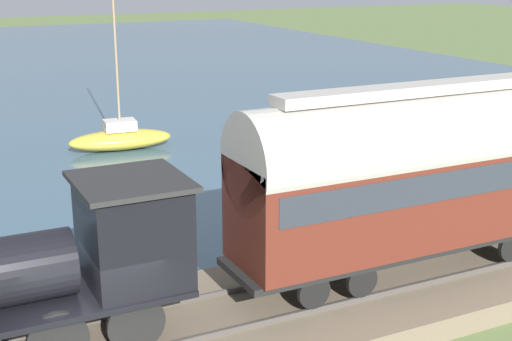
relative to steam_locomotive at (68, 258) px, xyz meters
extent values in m
cube|color=#4C4742|center=(0.83, -0.30, -1.84)|extent=(0.07, 54.88, 0.12)
cylinder|color=black|center=(-0.83, -1.02, -1.22)|extent=(0.12, 1.13, 1.13)
cylinder|color=black|center=(0.83, -1.02, -1.22)|extent=(0.12, 1.13, 1.13)
cylinder|color=black|center=(-0.83, 0.44, -1.22)|extent=(0.12, 1.13, 1.13)
cylinder|color=black|center=(0.83, 0.44, -1.22)|extent=(0.12, 1.13, 1.13)
cube|color=black|center=(0.00, 0.44, -0.76)|extent=(2.16, 5.29, 0.12)
cube|color=black|center=(0.00, -1.28, 0.29)|extent=(2.06, 1.85, 1.98)
cube|color=#282828|center=(0.00, -1.28, 1.33)|extent=(2.26, 2.09, 0.10)
cylinder|color=black|center=(0.83, -11.80, -1.40)|extent=(0.12, 0.76, 0.76)
cylinder|color=black|center=(-0.83, -10.57, -1.40)|extent=(0.12, 0.76, 0.76)
cylinder|color=black|center=(0.83, -10.57, -1.40)|extent=(0.12, 0.76, 0.76)
cylinder|color=black|center=(-0.83, -6.15, -1.40)|extent=(0.12, 0.76, 0.76)
cylinder|color=black|center=(0.83, -6.15, -1.40)|extent=(0.12, 0.76, 0.76)
cylinder|color=black|center=(-0.83, -4.92, -1.40)|extent=(0.12, 0.76, 0.76)
cylinder|color=black|center=(0.83, -4.92, -1.40)|extent=(0.12, 0.76, 0.76)
cube|color=black|center=(0.00, -8.36, -1.09)|extent=(1.92, 9.84, 0.16)
cube|color=#5B2319|center=(0.00, -8.36, 0.17)|extent=(2.13, 9.44, 2.36)
cube|color=#2D333D|center=(0.00, -8.36, 0.58)|extent=(2.16, 8.85, 0.66)
cylinder|color=#B2ADA3|center=(0.00, -8.36, 1.35)|extent=(2.24, 9.44, 2.24)
cube|color=#B2ADA3|center=(0.00, -8.36, 2.58)|extent=(0.75, 7.87, 0.24)
ellipsoid|color=gold|center=(16.61, -5.68, -2.00)|extent=(1.97, 4.52, 0.84)
cylinder|color=#9E8460|center=(16.61, -5.68, 2.49)|extent=(0.10, 0.10, 8.14)
cube|color=silver|center=(16.61, -5.68, -1.36)|extent=(1.07, 1.40, 0.45)
camera|label=1|loc=(-12.67, 2.32, 5.33)|focal=50.00mm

